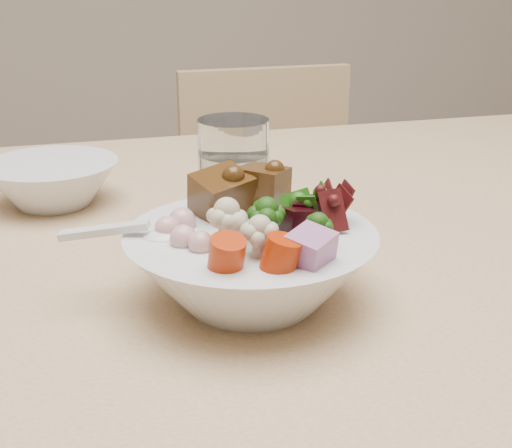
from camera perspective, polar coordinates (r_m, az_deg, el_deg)
The scene contains 6 objects.
dining_table at distance 0.87m, azimuth 13.47°, elevation -5.27°, with size 1.78×1.02×0.83m.
chair_far at distance 1.64m, azimuth 1.78°, elevation -1.54°, with size 0.41×0.41×0.87m.
food_bowl at distance 0.63m, azimuth -0.29°, elevation -2.99°, with size 0.22×0.22×0.12m.
soup_spoon at distance 0.62m, azimuth -8.52°, elevation -0.94°, with size 0.11×0.06×0.02m.
water_glass at distance 0.77m, azimuth -1.79°, elevation 3.25°, with size 0.08×0.08×0.13m.
side_bowl at distance 0.91m, azimuth -15.96°, elevation 3.15°, with size 0.16×0.16×0.05m, color silver, non-canonical shape.
Camera 1 is at (-0.27, -0.70, 1.12)m, focal length 50.00 mm.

